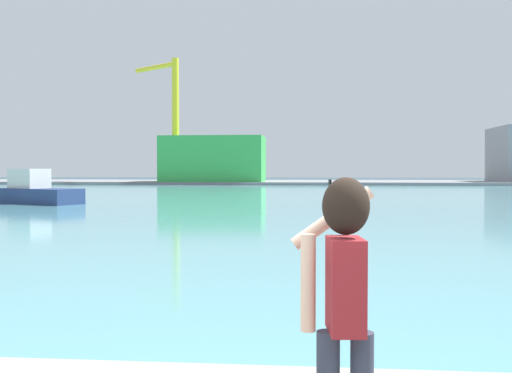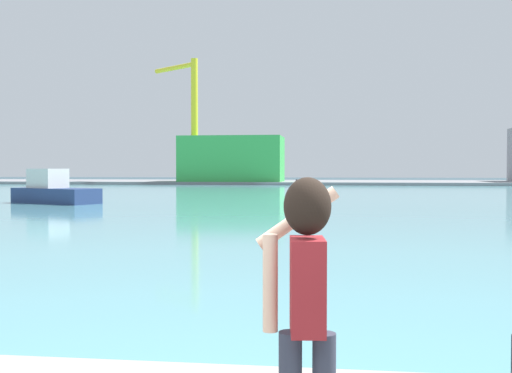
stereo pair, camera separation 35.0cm
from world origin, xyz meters
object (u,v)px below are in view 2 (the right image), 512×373
(person_photographer, at_px, (305,291))
(boat_moored, at_px, (54,191))
(warehouse_left, at_px, (232,159))
(port_crane, at_px, (190,109))

(person_photographer, height_order, boat_moored, boat_moored)
(warehouse_left, bearing_deg, port_crane, -163.34)
(person_photographer, xyz_separation_m, boat_moored, (-18.46, 34.87, -0.77))
(warehouse_left, relative_size, port_crane, 0.84)
(warehouse_left, xyz_separation_m, port_crane, (-5.99, -1.79, 7.38))
(boat_moored, xyz_separation_m, warehouse_left, (3.18, 52.07, 2.98))
(person_photographer, height_order, warehouse_left, warehouse_left)
(boat_moored, distance_m, port_crane, 51.41)
(person_photographer, height_order, port_crane, port_crane)
(person_photographer, distance_m, warehouse_left, 88.30)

